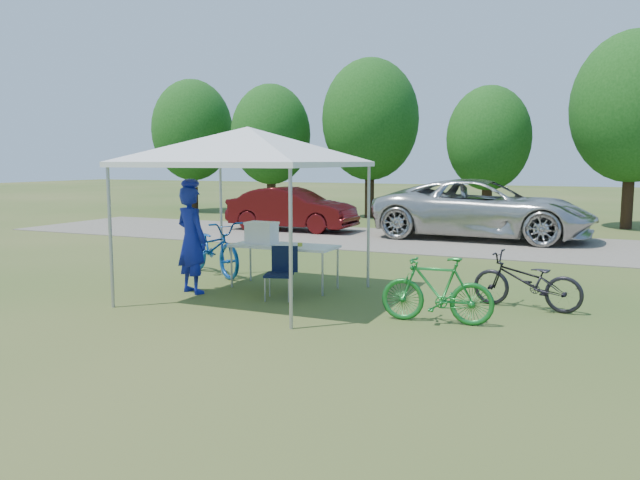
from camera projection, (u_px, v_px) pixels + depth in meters
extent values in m
plane|color=#2D5119|center=(250.00, 296.00, 10.15)|extent=(100.00, 100.00, 0.00)
cube|color=gray|center=(395.00, 240.00, 17.41)|extent=(24.00, 5.00, 0.02)
cylinder|color=#A5A5AA|center=(110.00, 238.00, 9.27)|extent=(0.05, 0.05, 2.10)
cylinder|color=#A5A5AA|center=(291.00, 250.00, 8.06)|extent=(0.05, 0.05, 2.10)
cylinder|color=#A5A5AA|center=(221.00, 221.00, 11.99)|extent=(0.05, 0.05, 2.10)
cylinder|color=#A5A5AA|center=(368.00, 227.00, 10.78)|extent=(0.05, 0.05, 2.10)
cube|color=silver|center=(248.00, 164.00, 9.88)|extent=(3.15, 3.15, 0.08)
pyramid|color=silver|center=(248.00, 127.00, 9.81)|extent=(4.53, 4.53, 0.55)
cylinder|color=#382314|center=(194.00, 190.00, 27.16)|extent=(0.36, 0.36, 1.89)
ellipsoid|color=#144711|center=(192.00, 130.00, 26.83)|extent=(3.46, 3.46, 4.32)
cylinder|color=#382314|center=(271.00, 194.00, 25.28)|extent=(0.36, 0.36, 1.75)
ellipsoid|color=#144711|center=(271.00, 134.00, 24.98)|extent=(3.20, 3.20, 4.00)
cylinder|color=#382314|center=(369.00, 191.00, 24.20)|extent=(0.36, 0.36, 2.03)
ellipsoid|color=#144711|center=(370.00, 119.00, 23.85)|extent=(3.71, 3.71, 4.64)
cylinder|color=#382314|center=(487.00, 200.00, 22.23)|extent=(0.36, 0.36, 1.61)
ellipsoid|color=#144711|center=(489.00, 138.00, 21.96)|extent=(2.94, 2.94, 3.68)
cylinder|color=#382314|center=(628.00, 197.00, 20.12)|extent=(0.36, 0.36, 2.10)
ellipsoid|color=#144711|center=(633.00, 107.00, 19.76)|extent=(3.84, 3.84, 4.80)
cube|color=white|center=(284.00, 246.00, 10.76)|extent=(1.83, 0.76, 0.04)
cylinder|color=#A5A5AA|center=(232.00, 267.00, 10.86)|extent=(0.04, 0.04, 0.71)
cylinder|color=#A5A5AA|center=(322.00, 274.00, 10.16)|extent=(0.04, 0.04, 0.71)
cylinder|color=#A5A5AA|center=(251.00, 262.00, 11.45)|extent=(0.04, 0.04, 0.71)
cylinder|color=#A5A5AA|center=(338.00, 268.00, 10.75)|extent=(0.04, 0.04, 0.71)
cube|color=black|center=(279.00, 275.00, 9.89)|extent=(0.53, 0.53, 0.04)
cube|color=black|center=(285.00, 259.00, 10.05)|extent=(0.42, 0.16, 0.42)
cylinder|color=#A5A5AA|center=(263.00, 289.00, 9.82)|extent=(0.02, 0.02, 0.38)
cylinder|color=#A5A5AA|center=(284.00, 291.00, 9.67)|extent=(0.02, 0.02, 0.38)
cylinder|color=#A5A5AA|center=(274.00, 285.00, 10.16)|extent=(0.02, 0.02, 0.38)
cylinder|color=#A5A5AA|center=(295.00, 286.00, 10.01)|extent=(0.02, 0.02, 0.38)
cube|color=white|center=(262.00, 234.00, 10.91)|extent=(0.50, 0.34, 0.34)
cube|color=white|center=(261.00, 223.00, 10.89)|extent=(0.53, 0.36, 0.04)
cylinder|color=gold|center=(300.00, 244.00, 10.57)|extent=(0.08, 0.08, 0.06)
imported|color=navy|center=(192.00, 240.00, 10.34)|extent=(0.76, 0.62, 1.79)
imported|color=#12499F|center=(213.00, 248.00, 12.05)|extent=(2.10, 1.59, 1.06)
imported|color=#1B792A|center=(437.00, 290.00, 8.44)|extent=(1.55, 0.55, 0.92)
imported|color=black|center=(527.00, 281.00, 9.25)|extent=(1.67, 0.79, 0.84)
imported|color=silver|center=(483.00, 209.00, 17.50)|extent=(6.05, 2.88, 1.67)
imported|color=#480C0D|center=(292.00, 209.00, 19.59)|extent=(4.10, 1.47, 1.34)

